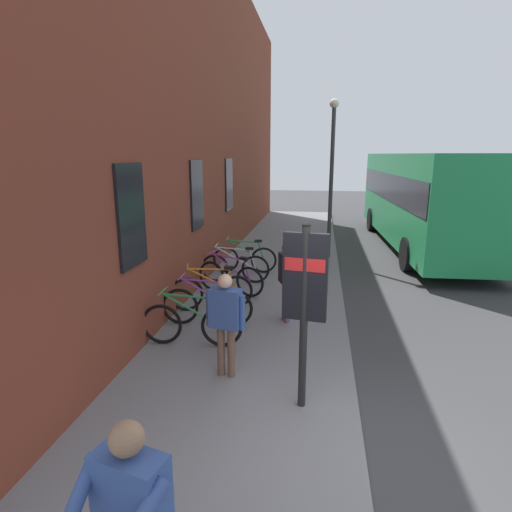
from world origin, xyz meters
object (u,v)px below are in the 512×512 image
Objects in this scene: bicycle_leaning_wall at (245,259)px; pedestrian_by_facade at (226,315)px; bicycle_mid_rack at (235,268)px; bicycle_end_of_row at (207,306)px; street_lamp at (332,166)px; city_bus at (423,195)px; bicycle_under_window at (212,292)px; bicycle_nearest_sign at (231,278)px; pedestrian_near_bus at (287,274)px; transit_info_sign at (305,289)px; bicycle_by_door at (192,324)px.

bicycle_leaning_wall is 5.63m from pedestrian_by_facade.
bicycle_mid_rack is 0.96m from bicycle_leaning_wall.
bicycle_leaning_wall is at bearing 7.42° from pedestrian_by_facade.
bicycle_end_of_row is 2.81m from bicycle_mid_rack.
street_lamp reaches higher than bicycle_leaning_wall.
street_lamp is at bearing 127.76° from city_bus.
street_lamp is at bearing -26.24° from bicycle_under_window.
bicycle_leaning_wall is at bearing -0.44° from bicycle_nearest_sign.
bicycle_mid_rack is at bearing 9.90° from pedestrian_by_facade.
street_lamp is at bearing -47.23° from bicycle_leaning_wall.
bicycle_leaning_wall is 3.64m from pedestrian_near_bus.
bicycle_nearest_sign is 4.85m from transit_info_sign.
bicycle_mid_rack is at bearing -3.04° from bicycle_under_window.
bicycle_leaning_wall is 0.17× the size of city_bus.
transit_info_sign is 2.95m from pedestrian_near_bus.
pedestrian_by_facade is at bearing -138.31° from bicycle_by_door.
bicycle_leaning_wall is at bearing 129.91° from city_bus.
city_bus reaches higher than pedestrian_near_bus.
bicycle_nearest_sign and bicycle_leaning_wall have the same top height.
pedestrian_near_bus reaches higher than bicycle_end_of_row.
bicycle_end_of_row is at bearing 178.89° from bicycle_nearest_sign.
street_lamp is at bearing -30.26° from bicycle_nearest_sign.
pedestrian_by_facade reaches higher than bicycle_leaning_wall.
bicycle_end_of_row is at bearing 158.20° from street_lamp.
street_lamp is (6.79, -2.39, 2.48)m from bicycle_by_door.
bicycle_leaning_wall is (0.95, -0.08, 0.00)m from bicycle_mid_rack.
transit_info_sign is (-6.15, -1.86, 1.21)m from bicycle_leaning_wall.
street_lamp is (8.28, -0.44, 1.27)m from transit_info_sign.
bicycle_end_of_row is at bearing -1.94° from bicycle_by_door.
pedestrian_near_bus is at bearing -103.52° from bicycle_under_window.
pedestrian_by_facade is (-2.63, -0.91, 0.57)m from bicycle_under_window.
transit_info_sign is at bearing -156.43° from bicycle_nearest_sign.
bicycle_end_of_row is 1.12× the size of pedestrian_near_bus.
pedestrian_near_bus is at bearing 170.72° from street_lamp.
city_bus is 11.38m from pedestrian_by_facade.
bicycle_under_window is at bearing 153.76° from street_lamp.
pedestrian_near_bus is (1.34, -1.50, 0.57)m from bicycle_by_door.
bicycle_nearest_sign is at bearing 179.56° from bicycle_leaning_wall.
bicycle_end_of_row is 0.37× the size of street_lamp.
bicycle_end_of_row is at bearing 179.22° from bicycle_leaning_wall.
transit_info_sign reaches higher than bicycle_nearest_sign.
street_lamp reaches higher than bicycle_by_door.
pedestrian_near_bus is at bearing -135.57° from bicycle_nearest_sign.
bicycle_by_door is at bearing 148.66° from city_bus.
bicycle_under_window is 2.84m from pedestrian_by_facade.
pedestrian_by_facade is at bearing 62.50° from transit_info_sign.
bicycle_mid_rack is (2.81, 0.03, 0.00)m from bicycle_end_of_row.
street_lamp is at bearing -11.64° from pedestrian_by_facade.
city_bus is at bearing -25.49° from pedestrian_by_facade.
bicycle_nearest_sign is at bearing -175.76° from bicycle_mid_rack.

